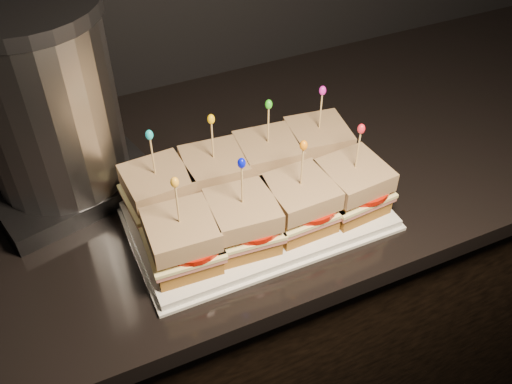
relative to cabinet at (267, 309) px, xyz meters
name	(u,v)px	position (x,y,z in m)	size (l,w,h in m)	color
cabinet	(267,309)	(0.00, 0.00, 0.00)	(2.30, 0.63, 0.91)	black
granite_slab	(270,163)	(0.00, 0.00, 0.47)	(2.34, 0.67, 0.04)	black
platter	(256,212)	(-0.09, -0.14, 0.50)	(0.41, 0.26, 0.02)	white
platter_rim	(256,215)	(-0.09, -0.14, 0.49)	(0.43, 0.27, 0.01)	white
sandwich_0_bread_bot	(160,206)	(-0.24, -0.08, 0.52)	(0.10, 0.10, 0.03)	#5A3912
sandwich_0_ham	(159,198)	(-0.24, -0.08, 0.54)	(0.11, 0.10, 0.01)	#B1584F
sandwich_0_cheese	(159,195)	(-0.24, -0.08, 0.55)	(0.11, 0.10, 0.01)	#FAF099
sandwich_0_tomato	(166,192)	(-0.23, -0.09, 0.55)	(0.10, 0.10, 0.01)	#AD1204
sandwich_0_bread_top	(157,181)	(-0.24, -0.08, 0.57)	(0.10, 0.10, 0.03)	#51260F
sandwich_0_pick	(153,158)	(-0.24, -0.08, 0.62)	(0.00, 0.00, 0.09)	tan
sandwich_0_frill	(149,135)	(-0.24, -0.08, 0.67)	(0.01, 0.01, 0.02)	#13B9C4
sandwich_1_bread_bot	(216,189)	(-0.14, -0.08, 0.52)	(0.10, 0.10, 0.03)	#5A3912
sandwich_1_ham	(215,182)	(-0.14, -0.08, 0.54)	(0.11, 0.10, 0.01)	#B1584F
sandwich_1_cheese	(215,178)	(-0.14, -0.08, 0.55)	(0.11, 0.10, 0.01)	#FAF099
sandwich_1_tomato	(223,175)	(-0.13, -0.09, 0.55)	(0.10, 0.10, 0.01)	#AD1204
sandwich_1_bread_top	(214,165)	(-0.14, -0.08, 0.57)	(0.10, 0.10, 0.03)	#51260F
sandwich_1_pick	(213,142)	(-0.14, -0.08, 0.62)	(0.00, 0.00, 0.09)	tan
sandwich_1_frill	(211,119)	(-0.14, -0.08, 0.67)	(0.01, 0.01, 0.02)	#F8B605
sandwich_2_bread_bot	(267,174)	(-0.04, -0.08, 0.52)	(0.10, 0.10, 0.03)	#5A3912
sandwich_2_ham	(268,166)	(-0.04, -0.08, 0.54)	(0.11, 0.10, 0.01)	#B1584F
sandwich_2_cheese	(268,163)	(-0.04, -0.08, 0.55)	(0.11, 0.10, 0.01)	#FAF099
sandwich_2_tomato	(275,160)	(-0.03, -0.09, 0.55)	(0.10, 0.10, 0.01)	#AD1204
sandwich_2_bread_top	(268,150)	(-0.04, -0.08, 0.57)	(0.10, 0.10, 0.03)	#51260F
sandwich_2_pick	(268,127)	(-0.04, -0.08, 0.62)	(0.00, 0.00, 0.09)	tan
sandwich_2_frill	(269,104)	(-0.04, -0.08, 0.67)	(0.01, 0.01, 0.02)	green
sandwich_3_bread_bot	(316,159)	(0.05, -0.08, 0.52)	(0.10, 0.10, 0.03)	#5A3912
sandwich_3_ham	(317,152)	(0.05, -0.08, 0.54)	(0.11, 0.10, 0.01)	#B1584F
sandwich_3_cheese	(317,149)	(0.05, -0.08, 0.55)	(0.11, 0.10, 0.01)	#FAF099
sandwich_3_tomato	(325,145)	(0.07, -0.09, 0.55)	(0.10, 0.10, 0.01)	#AD1204
sandwich_3_bread_top	(318,136)	(0.05, -0.08, 0.57)	(0.10, 0.10, 0.03)	#51260F
sandwich_3_pick	(321,113)	(0.05, -0.08, 0.62)	(0.00, 0.00, 0.09)	tan
sandwich_3_frill	(323,91)	(0.05, -0.08, 0.67)	(0.01, 0.01, 0.02)	#D71BAF
sandwich_4_bread_bot	(184,254)	(-0.24, -0.20, 0.52)	(0.10, 0.10, 0.03)	#5A3912
sandwich_4_ham	(183,246)	(-0.24, -0.20, 0.54)	(0.11, 0.10, 0.01)	#B1584F
sandwich_4_cheese	(182,243)	(-0.24, -0.20, 0.55)	(0.11, 0.10, 0.01)	#FAF099
sandwich_4_tomato	(191,240)	(-0.23, -0.20, 0.55)	(0.10, 0.10, 0.01)	#AD1204
sandwich_4_bread_top	(181,230)	(-0.24, -0.20, 0.57)	(0.10, 0.10, 0.03)	#51260F
sandwich_4_pick	(178,206)	(-0.24, -0.20, 0.62)	(0.00, 0.00, 0.09)	tan
sandwich_4_frill	(175,182)	(-0.24, -0.20, 0.67)	(0.01, 0.01, 0.02)	#F2A424
sandwich_5_bread_bot	(243,235)	(-0.14, -0.20, 0.52)	(0.10, 0.10, 0.03)	#5A3912
sandwich_5_ham	(243,227)	(-0.14, -0.20, 0.54)	(0.11, 0.10, 0.01)	#B1584F
sandwich_5_cheese	(243,224)	(-0.14, -0.20, 0.55)	(0.11, 0.10, 0.01)	#FAF099
sandwich_5_tomato	(252,221)	(-0.13, -0.20, 0.55)	(0.10, 0.10, 0.01)	#AD1204
sandwich_5_bread_top	(243,210)	(-0.14, -0.20, 0.57)	(0.10, 0.10, 0.03)	#51260F
sandwich_5_pick	(242,187)	(-0.14, -0.20, 0.62)	(0.00, 0.00, 0.09)	tan
sandwich_5_frill	(242,163)	(-0.14, -0.20, 0.67)	(0.01, 0.01, 0.02)	#040BE0
sandwich_6_bread_bot	(299,216)	(-0.04, -0.20, 0.52)	(0.10, 0.10, 0.03)	#5A3912
sandwich_6_ham	(299,209)	(-0.04, -0.20, 0.54)	(0.11, 0.10, 0.01)	#B1584F
sandwich_6_cheese	(299,206)	(-0.04, -0.20, 0.55)	(0.11, 0.10, 0.01)	#FAF099
sandwich_6_tomato	(308,202)	(-0.03, -0.20, 0.55)	(0.10, 0.10, 0.01)	#AD1204
sandwich_6_bread_top	(300,192)	(-0.04, -0.20, 0.57)	(0.10, 0.10, 0.03)	#51260F
sandwich_6_pick	(302,169)	(-0.04, -0.20, 0.62)	(0.00, 0.00, 0.09)	tan
sandwich_6_frill	(304,145)	(-0.04, -0.20, 0.67)	(0.01, 0.01, 0.02)	orange
sandwich_7_bread_bot	(351,199)	(0.05, -0.20, 0.52)	(0.10, 0.10, 0.03)	#5A3912
sandwich_7_ham	(352,192)	(0.05, -0.20, 0.54)	(0.11, 0.10, 0.01)	#B1584F
sandwich_7_cheese	(352,188)	(0.05, -0.20, 0.55)	(0.11, 0.10, 0.01)	#FAF099
sandwich_7_tomato	(361,185)	(0.07, -0.20, 0.55)	(0.10, 0.10, 0.01)	#AD1204
sandwich_7_bread_top	(354,175)	(0.05, -0.20, 0.57)	(0.10, 0.10, 0.03)	#51260F
sandwich_7_pick	(358,152)	(0.05, -0.20, 0.62)	(0.00, 0.00, 0.09)	tan
sandwich_7_frill	(361,129)	(0.05, -0.20, 0.67)	(0.01, 0.01, 0.02)	red
appliance_base	(68,179)	(-0.37, 0.07, 0.51)	(0.27, 0.22, 0.03)	#262628
appliance_body	(46,102)	(-0.37, 0.07, 0.67)	(0.22, 0.22, 0.29)	silver
appliance_lid	(18,8)	(-0.37, 0.07, 0.83)	(0.24, 0.24, 0.02)	#262628
appliance	(47,105)	(-0.37, 0.07, 0.66)	(0.27, 0.22, 0.35)	silver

